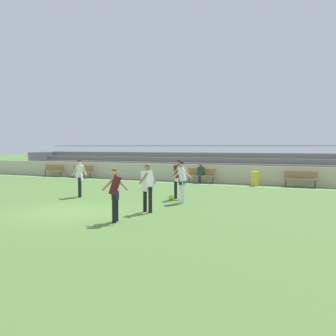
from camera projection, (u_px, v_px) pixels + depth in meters
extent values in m
plane|color=#517A38|center=(71.00, 212.00, 13.35)|extent=(160.00, 160.00, 0.00)
cube|color=white|center=(195.00, 184.00, 23.43)|extent=(44.00, 0.12, 0.01)
cube|color=beige|center=(204.00, 173.00, 24.71)|extent=(48.00, 0.16, 1.11)
cube|color=#897051|center=(178.00, 174.00, 26.71)|extent=(27.61, 0.36, 0.08)
cube|color=slate|center=(177.00, 177.00, 26.54)|extent=(27.61, 0.04, 0.35)
cube|color=#897051|center=(183.00, 169.00, 27.35)|extent=(27.61, 0.36, 0.08)
cube|color=slate|center=(182.00, 171.00, 27.18)|extent=(27.61, 0.04, 0.35)
cube|color=#897051|center=(187.00, 163.00, 27.98)|extent=(27.61, 0.36, 0.08)
cube|color=slate|center=(186.00, 166.00, 27.81)|extent=(27.61, 0.04, 0.35)
cube|color=#897051|center=(191.00, 158.00, 28.62)|extent=(27.61, 0.36, 0.08)
cube|color=slate|center=(190.00, 160.00, 28.45)|extent=(27.61, 0.04, 0.35)
cube|color=#897051|center=(195.00, 153.00, 29.25)|extent=(27.61, 0.36, 0.08)
cube|color=slate|center=(194.00, 155.00, 29.09)|extent=(27.61, 0.04, 0.35)
cube|color=slate|center=(43.00, 162.00, 34.02)|extent=(0.20, 3.28, 1.77)
cylinder|color=slate|center=(196.00, 146.00, 29.45)|extent=(27.61, 0.06, 0.06)
cube|color=#99754C|center=(82.00, 172.00, 28.16)|extent=(1.80, 0.40, 0.06)
cube|color=#99754C|center=(83.00, 168.00, 28.31)|extent=(1.80, 0.05, 0.40)
cylinder|color=#47474C|center=(73.00, 174.00, 28.51)|extent=(0.07, 0.07, 0.45)
cylinder|color=#47474C|center=(90.00, 175.00, 27.83)|extent=(0.07, 0.07, 0.45)
cube|color=#99754C|center=(300.00, 179.00, 21.50)|extent=(1.80, 0.40, 0.06)
cube|color=#99754C|center=(301.00, 175.00, 21.65)|extent=(1.80, 0.05, 0.40)
cylinder|color=#47474C|center=(286.00, 183.00, 21.86)|extent=(0.07, 0.07, 0.45)
cylinder|color=#47474C|center=(315.00, 184.00, 21.17)|extent=(0.07, 0.07, 0.45)
cube|color=#99754C|center=(53.00, 171.00, 29.35)|extent=(1.80, 0.40, 0.06)
cube|color=#99754C|center=(55.00, 167.00, 29.50)|extent=(1.80, 0.05, 0.40)
cylinder|color=#47474C|center=(45.00, 173.00, 29.71)|extent=(0.07, 0.07, 0.45)
cylinder|color=#47474C|center=(61.00, 174.00, 29.02)|extent=(0.07, 0.07, 0.45)
cube|color=#99754C|center=(201.00, 176.00, 24.09)|extent=(1.80, 0.40, 0.06)
cube|color=#99754C|center=(202.00, 172.00, 24.24)|extent=(1.80, 0.05, 0.40)
cylinder|color=#47474C|center=(189.00, 179.00, 24.45)|extent=(0.07, 0.07, 0.45)
cylinder|color=#47474C|center=(213.00, 180.00, 23.76)|extent=(0.07, 0.07, 0.45)
cylinder|color=yellow|center=(255.00, 179.00, 22.45)|extent=(0.45, 0.45, 0.82)
cylinder|color=#2D2D38|center=(200.00, 180.00, 23.91)|extent=(0.16, 0.16, 0.45)
cube|color=#194228|center=(201.00, 171.00, 24.08)|extent=(0.36, 0.24, 0.52)
sphere|color=brown|center=(201.00, 165.00, 24.06)|extent=(0.21, 0.21, 0.21)
cylinder|color=white|center=(181.00, 191.00, 15.71)|extent=(0.13, 0.13, 0.88)
cylinder|color=white|center=(183.00, 192.00, 15.46)|extent=(0.13, 0.13, 0.88)
cube|color=#232847|center=(182.00, 181.00, 15.56)|extent=(0.31, 0.41, 0.24)
cube|color=white|center=(182.00, 174.00, 15.54)|extent=(0.41, 0.45, 0.59)
cylinder|color=#D6A884|center=(186.00, 173.00, 15.63)|extent=(0.41, 0.18, 0.44)
cylinder|color=#D6A884|center=(178.00, 173.00, 15.46)|extent=(0.41, 0.18, 0.44)
sphere|color=#D6A884|center=(182.00, 164.00, 15.52)|extent=(0.21, 0.21, 0.21)
sphere|color=black|center=(182.00, 164.00, 15.52)|extent=(0.20, 0.20, 0.20)
cylinder|color=black|center=(176.00, 188.00, 16.84)|extent=(0.13, 0.13, 0.91)
cylinder|color=black|center=(183.00, 189.00, 16.64)|extent=(0.13, 0.13, 0.91)
cube|color=white|center=(179.00, 178.00, 16.72)|extent=(0.31, 0.41, 0.24)
cube|color=#56191E|center=(179.00, 171.00, 16.70)|extent=(0.44, 0.46, 0.60)
cylinder|color=#A87A5B|center=(182.00, 170.00, 16.86)|extent=(0.38, 0.18, 0.46)
cylinder|color=#A87A5B|center=(176.00, 171.00, 16.54)|extent=(0.38, 0.18, 0.46)
sphere|color=#A87A5B|center=(179.00, 163.00, 16.68)|extent=(0.21, 0.21, 0.21)
sphere|color=black|center=(179.00, 162.00, 16.68)|extent=(0.20, 0.20, 0.20)
cylinder|color=black|center=(80.00, 187.00, 17.27)|extent=(0.13, 0.13, 0.88)
cylinder|color=black|center=(80.00, 187.00, 17.59)|extent=(0.13, 0.13, 0.88)
cube|color=white|center=(80.00, 178.00, 17.41)|extent=(0.36, 0.42, 0.24)
cube|color=white|center=(80.00, 171.00, 17.39)|extent=(0.46, 0.49, 0.59)
cylinder|color=beige|center=(75.00, 170.00, 17.36)|extent=(0.27, 0.19, 0.51)
cylinder|color=beige|center=(84.00, 170.00, 17.42)|extent=(0.27, 0.19, 0.51)
sphere|color=beige|center=(79.00, 162.00, 17.37)|extent=(0.21, 0.21, 0.21)
sphere|color=black|center=(79.00, 162.00, 17.37)|extent=(0.20, 0.20, 0.20)
cylinder|color=black|center=(114.00, 209.00, 11.47)|extent=(0.13, 0.13, 0.83)
cylinder|color=black|center=(116.00, 207.00, 11.74)|extent=(0.13, 0.13, 0.83)
cube|color=#232847|center=(115.00, 195.00, 11.58)|extent=(0.39, 0.42, 0.24)
cube|color=#56191E|center=(115.00, 185.00, 11.57)|extent=(0.53, 0.53, 0.60)
cylinder|color=#D6A884|center=(108.00, 184.00, 11.55)|extent=(0.38, 0.30, 0.43)
cylinder|color=#D6A884|center=(122.00, 184.00, 11.59)|extent=(0.38, 0.30, 0.43)
sphere|color=#D6A884|center=(115.00, 172.00, 11.55)|extent=(0.21, 0.21, 0.21)
sphere|color=brown|center=(115.00, 171.00, 11.55)|extent=(0.20, 0.20, 0.20)
cylinder|color=black|center=(145.00, 199.00, 13.42)|extent=(0.13, 0.13, 0.88)
cylinder|color=black|center=(150.00, 200.00, 13.22)|extent=(0.13, 0.13, 0.88)
cube|color=white|center=(148.00, 187.00, 13.30)|extent=(0.29, 0.40, 0.24)
cube|color=white|center=(148.00, 179.00, 13.28)|extent=(0.41, 0.44, 0.59)
cylinder|color=#A87A5B|center=(151.00, 177.00, 13.43)|extent=(0.43, 0.17, 0.42)
cylinder|color=#A87A5B|center=(144.00, 178.00, 13.12)|extent=(0.43, 0.17, 0.42)
sphere|color=#A87A5B|center=(148.00, 167.00, 13.26)|extent=(0.21, 0.21, 0.21)
sphere|color=brown|center=(148.00, 167.00, 13.26)|extent=(0.20, 0.20, 0.20)
sphere|color=yellow|center=(171.00, 197.00, 16.46)|extent=(0.22, 0.22, 0.22)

